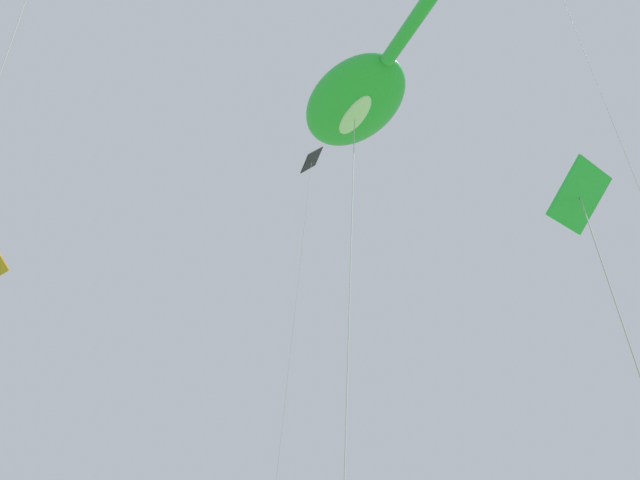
% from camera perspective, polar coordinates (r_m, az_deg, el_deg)
% --- Properties ---
extents(big_show_kite, '(3.40, 8.43, 14.14)m').
position_cam_1_polar(big_show_kite, '(17.99, 3.42, 12.52)').
color(big_show_kite, green).
rests_on(big_show_kite, ground).
extents(small_kite_delta_white, '(1.43, 1.48, 6.51)m').
position_cam_1_polar(small_kite_delta_white, '(8.90, 22.43, 2.92)').
color(small_kite_delta_white, green).
rests_on(small_kite_delta_white, ground).
extents(small_kite_diamond_red, '(1.77, 1.66, 19.80)m').
position_cam_1_polar(small_kite_diamond_red, '(29.01, -0.90, 5.82)').
color(small_kite_diamond_red, black).
rests_on(small_kite_diamond_red, ground).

